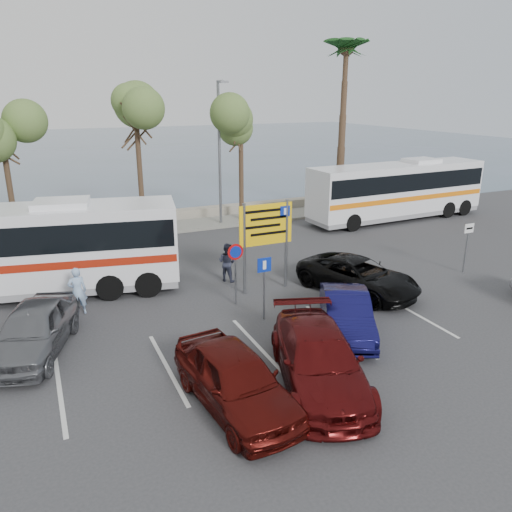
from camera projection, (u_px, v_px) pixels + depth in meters
name	position (u px, v px, depth m)	size (l,w,h in m)	color
ground	(279.00, 327.00, 16.76)	(120.00, 120.00, 0.00)	#343437
kerb_strip	(170.00, 228.00, 28.85)	(44.00, 2.40, 0.15)	gray
seawall	(161.00, 216.00, 30.52)	(48.00, 0.80, 0.60)	gray
sea	(83.00, 150.00, 68.71)	(140.00, 140.00, 0.00)	#3E5864
tree_left	(0.00, 126.00, 23.88)	(3.20, 3.20, 7.20)	#382619
tree_mid	(135.00, 110.00, 26.22)	(3.20, 3.20, 8.00)	#382619
tree_right	(241.00, 117.00, 28.72)	(3.20, 3.20, 7.40)	#382619
palm_tree	(346.00, 52.00, 30.30)	(4.80, 4.80, 11.20)	#382619
street_lamp_right	(220.00, 147.00, 28.20)	(0.45, 1.15, 8.01)	slate
direction_sign	(266.00, 231.00, 19.16)	(2.20, 0.12, 3.60)	slate
sign_no_stop	(235.00, 264.00, 18.10)	(0.60, 0.08, 2.35)	slate
sign_parking	(264.00, 280.00, 16.91)	(0.50, 0.07, 2.25)	slate
sign_taxi	(467.00, 241.00, 21.44)	(0.50, 0.07, 2.20)	slate
lane_markings	(261.00, 347.00, 15.44)	(12.02, 4.20, 0.01)	silver
coach_bus_left	(17.00, 254.00, 18.79)	(12.12, 4.77, 3.70)	white
coach_bus_right	(397.00, 192.00, 30.56)	(11.77, 2.95, 3.64)	white
car_silver_a	(34.00, 330.00, 14.89)	(1.81, 4.49, 1.53)	slate
car_blue	(346.00, 314.00, 16.17)	(1.44, 4.12, 1.36)	#0E0D40
car_maroon	(319.00, 359.00, 13.26)	(2.10, 5.16, 1.50)	#520D0D
car_red	(235.00, 379.00, 12.31)	(1.81, 4.51, 1.54)	#4B0E0A
suv_black	(358.00, 276.00, 19.48)	(2.27, 4.93, 1.37)	black
pedestrian_near	(77.00, 291.00, 17.53)	(0.63, 0.41, 1.73)	#9BBBE2
pedestrian_far	(227.00, 262.00, 20.67)	(0.79, 0.62, 1.62)	#2E3246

